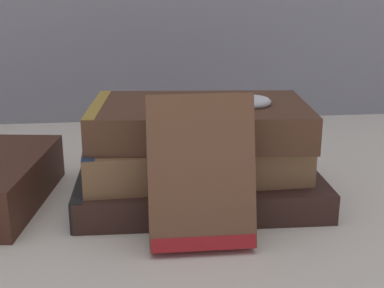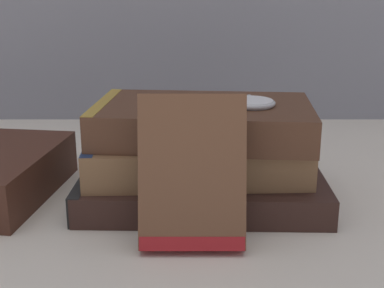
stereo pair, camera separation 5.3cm
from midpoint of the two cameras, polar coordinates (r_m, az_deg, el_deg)
The scene contains 7 objects.
ground_plane at distance 0.53m, azimuth 3.97°, elevation -7.61°, with size 3.00×3.00×0.00m, color beige.
book_flat_bottom at distance 0.56m, azimuth 2.95°, elevation -4.71°, with size 0.25×0.15×0.03m.
book_flat_middle at distance 0.56m, azimuth 2.43°, elevation -1.03°, with size 0.23×0.15×0.04m.
book_flat_top at distance 0.54m, azimuth 3.23°, elevation 2.47°, with size 0.23×0.15×0.04m.
book_leaning_front at distance 0.45m, azimuth 3.20°, elevation -3.65°, with size 0.09×0.06×0.13m.
pocket_watch at distance 0.54m, azimuth 9.02°, elevation 4.35°, with size 0.05×0.05×0.01m.
reading_glasses at distance 0.73m, azimuth -1.72°, elevation -0.46°, with size 0.09×0.05×0.00m.
Camera 2 is at (-0.01, -0.48, 0.22)m, focal length 50.00 mm.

